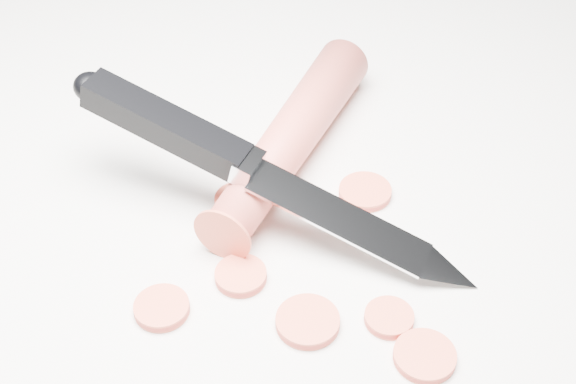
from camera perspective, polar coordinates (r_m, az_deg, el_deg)
name	(u,v)px	position (r m, az deg, el deg)	size (l,w,h in m)	color
ground	(258,222)	(0.53, -2.15, -2.12)	(2.40, 2.40, 0.00)	silver
carrot	(291,138)	(0.56, 0.20, 3.88)	(0.03, 0.03, 0.21)	#CD473C
carrot_slice_0	(162,308)	(0.48, -8.97, -8.14)	(0.03, 0.03, 0.01)	#E04E35
carrot_slice_1	(241,276)	(0.50, -3.38, -5.96)	(0.03, 0.03, 0.01)	#E04E35
carrot_slice_2	(308,322)	(0.47, 1.41, -9.19)	(0.04, 0.04, 0.01)	#E04E35
carrot_slice_3	(389,318)	(0.48, 7.20, -8.86)	(0.03, 0.03, 0.01)	#E04E35
carrot_slice_4	(365,192)	(0.55, 5.51, 0.02)	(0.04, 0.04, 0.01)	#E04E35
carrot_slice_5	(238,200)	(0.54, -3.55, -0.58)	(0.03, 0.03, 0.01)	#E04E35
carrot_slice_6	(425,356)	(0.46, 9.70, -11.43)	(0.04, 0.04, 0.01)	#E04E35
kitchen_knife	(270,174)	(0.50, -1.26, 1.32)	(0.23, 0.22, 0.08)	silver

